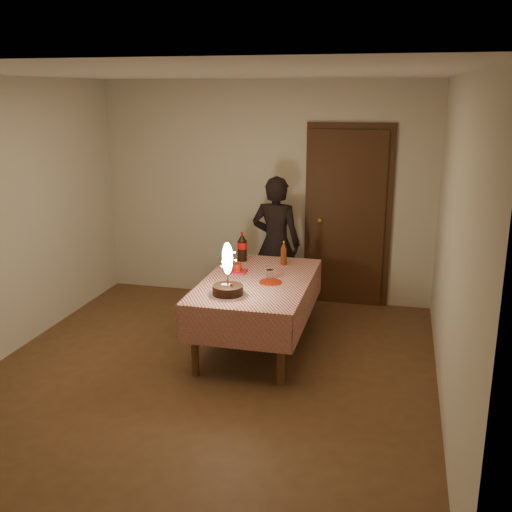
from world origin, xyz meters
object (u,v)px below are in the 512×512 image
photographer (276,243)px  cola_bottle (242,247)px  amber_bottle_right (284,254)px  red_cup (238,268)px  red_plate (271,282)px  clear_cup (270,274)px  dining_table (257,289)px  birthday_cake (228,282)px

photographer → cola_bottle: bearing=-116.5°
amber_bottle_right → photographer: size_ratio=0.16×
red_cup → photographer: photographer is taller
red_cup → cola_bottle: size_ratio=0.31×
red_plate → amber_bottle_right: (0.00, 0.63, 0.11)m
clear_cup → amber_bottle_right: amber_bottle_right is taller
dining_table → amber_bottle_right: amber_bottle_right is taller
red_plate → cola_bottle: cola_bottle is taller
birthday_cake → cola_bottle: birthday_cake is taller
dining_table → photographer: 1.14m
clear_cup → cola_bottle: (-0.43, 0.55, 0.11)m
dining_table → cola_bottle: size_ratio=5.42×
dining_table → red_cup: bearing=145.9°
cola_bottle → dining_table: bearing=-62.6°
dining_table → red_plate: bearing=-23.0°
birthday_cake → clear_cup: size_ratio=5.38×
cola_bottle → amber_bottle_right: cola_bottle is taller
red_cup → photographer: 0.98m
red_plate → red_cup: bearing=149.8°
red_cup → photographer: (0.19, 0.96, 0.03)m
dining_table → birthday_cake: (-0.15, -0.50, 0.21)m
dining_table → clear_cup: (0.11, 0.06, 0.14)m
red_plate → red_cup: size_ratio=2.20×
red_cup → amber_bottle_right: amber_bottle_right is taller
amber_bottle_right → photographer: bearing=109.9°
birthday_cake → dining_table: bearing=73.5°
dining_table → birthday_cake: bearing=-106.5°
dining_table → red_cup: (-0.24, 0.16, 0.15)m
cola_bottle → photographer: photographer is taller
cola_bottle → birthday_cake: bearing=-81.5°
red_cup → cola_bottle: bearing=99.2°
cola_bottle → amber_bottle_right: size_ratio=1.25×
red_cup → cola_bottle: cola_bottle is taller
clear_cup → photographer: (-0.17, 1.07, 0.03)m
clear_cup → red_plate: bearing=-73.4°
red_cup → clear_cup: 0.37m
red_cup → amber_bottle_right: bearing=45.9°
dining_table → birthday_cake: 0.57m
red_plate → photographer: bearing=99.6°
amber_bottle_right → red_cup: bearing=-134.1°
birthday_cake → red_plate: bearing=56.2°
amber_bottle_right → birthday_cake: bearing=-105.4°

